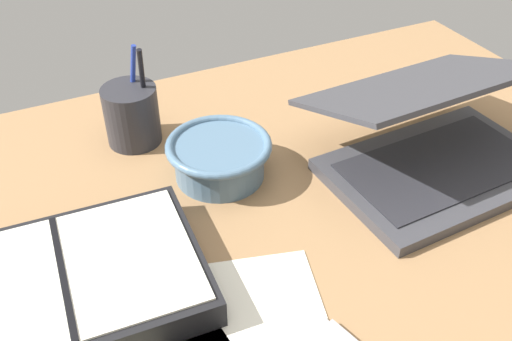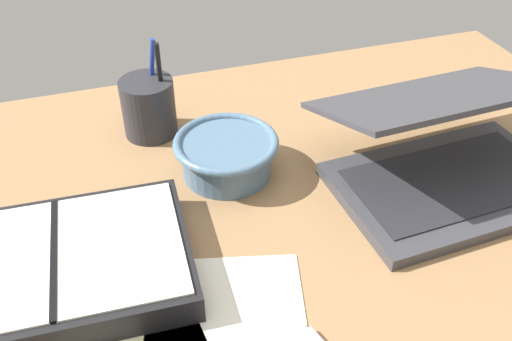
# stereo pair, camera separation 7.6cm
# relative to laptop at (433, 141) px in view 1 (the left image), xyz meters

# --- Properties ---
(desk_top) EXTENTS (1.40, 1.00, 0.02)m
(desk_top) POSITION_rel_laptop_xyz_m (-0.32, -0.06, -0.06)
(desk_top) COLOR #936D47
(desk_top) RESTS_ON ground
(laptop) EXTENTS (0.34, 0.30, 0.16)m
(laptop) POSITION_rel_laptop_xyz_m (0.00, 0.00, 0.00)
(laptop) COLOR #38383D
(laptop) RESTS_ON desk_top
(bowl) EXTENTS (0.16, 0.16, 0.06)m
(bowl) POSITION_rel_laptop_xyz_m (-0.30, 0.12, -0.01)
(bowl) COLOR slate
(bowl) RESTS_ON desk_top
(pen_cup) EXTENTS (0.09, 0.09, 0.17)m
(pen_cup) POSITION_rel_laptop_xyz_m (-0.39, 0.26, 0.00)
(pen_cup) COLOR #28282D
(pen_cup) RESTS_ON desk_top
(planner) EXTENTS (0.33, 0.24, 0.04)m
(planner) POSITION_rel_laptop_xyz_m (-0.55, -0.03, -0.03)
(planner) COLOR black
(planner) RESTS_ON desk_top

